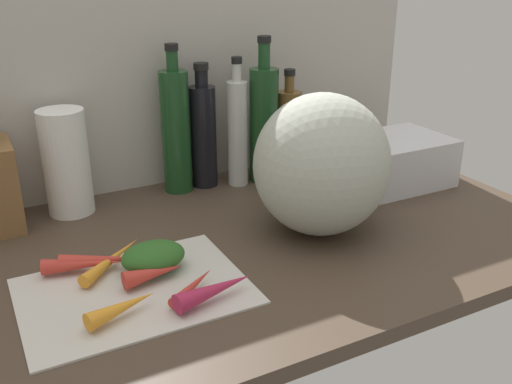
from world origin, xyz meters
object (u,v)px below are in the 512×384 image
carrot_3 (154,273)px  bottle_1 (203,134)px  bottle_4 (288,132)px  bottle_2 (238,132)px  carrot_1 (122,307)px  winter_squash (322,165)px  carrot_6 (100,260)px  paper_towel_roll (66,163)px  bottle_0 (176,130)px  dish_rack (396,161)px  carrot_4 (216,289)px  carrot_0 (193,286)px  carrot_5 (112,259)px  cutting_board (134,290)px  bottle_3 (264,123)px  carrot_2 (83,264)px

carrot_3 → bottle_1: (27.31, 40.92, 11.04)cm
bottle_1 → bottle_4: (22.29, -3.91, -1.67)cm
bottle_1 → bottle_2: bottle_2 is taller
carrot_3 → bottle_2: bottle_2 is taller
carrot_1 → winter_squash: size_ratio=0.42×
bottle_1 → carrot_1: bearing=-125.9°
carrot_6 → bottle_4: (56.81, 27.87, 9.38)cm
carrot_1 → carrot_3: 10.98cm
paper_towel_roll → bottle_0: bottle_0 is taller
carrot_6 → dish_rack: dish_rack is taller
carrot_1 → carrot_4: size_ratio=0.81×
bottle_0 → carrot_6: bearing=-130.9°
carrot_0 → carrot_5: 18.41cm
cutting_board → dish_rack: 77.73cm
cutting_board → carrot_6: (-3.36, 9.69, 2.05)cm
carrot_0 → bottle_0: 51.26cm
carrot_4 → dish_rack: bearing=24.8°
cutting_board → bottle_3: (46.12, 37.56, 14.94)cm
carrot_0 → bottle_0: size_ratio=0.34×
carrot_3 → paper_towel_roll: (-6.38, 39.56, 9.48)cm
carrot_4 → dish_rack: (63.59, 29.38, 3.49)cm
carrot_0 → paper_towel_roll: size_ratio=0.52×
bottle_3 → bottle_0: bearing=170.4°
winter_squash → bottle_4: 33.80cm
carrot_4 → bottle_1: size_ratio=0.49×
carrot_0 → bottle_2: bottle_2 is taller
paper_towel_roll → bottle_2: (41.53, -2.00, 1.97)cm
carrot_1 → carrot_3: carrot_3 is taller
carrot_5 → dish_rack: size_ratio=0.69×
carrot_0 → carrot_5: size_ratio=0.71×
bottle_0 → bottle_3: 22.46cm
carrot_0 → carrot_6: carrot_6 is taller
carrot_2 → bottle_0: 45.66cm
carrot_6 → bottle_1: bearing=42.6°
carrot_1 → dish_rack: dish_rack is taller
carrot_4 → paper_towel_roll: size_ratio=0.63×
carrot_1 → bottle_2: 63.48cm
bottle_2 → bottle_0: bearing=168.0°
winter_squash → paper_towel_roll: bearing=142.6°
bottle_2 → bottle_1: bearing=156.8°
winter_squash → bottle_1: bottle_1 is taller
carrot_3 → paper_towel_roll: 41.17cm
carrot_4 → winter_squash: bearing=26.2°
bottle_0 → dish_rack: (50.96, -21.43, -9.46)cm
carrot_2 → carrot_6: bearing=-4.3°
carrot_4 → bottle_0: 53.93cm
winter_squash → paper_towel_roll: size_ratio=1.24×
bottle_4 → carrot_4: bearing=-131.8°
bottle_4 → carrot_2: bearing=-155.2°
carrot_5 → bottle_2: (40.13, 28.32, 11.85)cm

